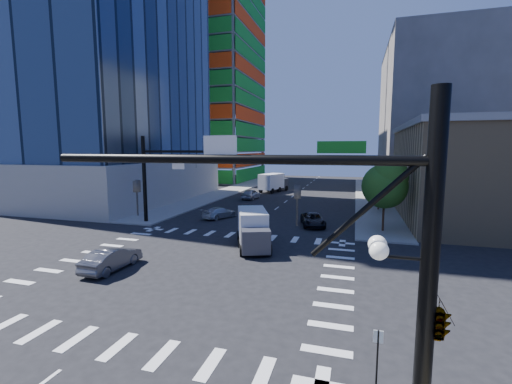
% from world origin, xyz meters
% --- Properties ---
extents(ground, '(160.00, 160.00, 0.00)m').
position_xyz_m(ground, '(0.00, 0.00, 0.00)').
color(ground, black).
rests_on(ground, ground).
extents(road_markings, '(20.00, 20.00, 0.01)m').
position_xyz_m(road_markings, '(0.00, 0.00, 0.01)').
color(road_markings, silver).
rests_on(road_markings, ground).
extents(sidewalk_ne, '(5.00, 60.00, 0.15)m').
position_xyz_m(sidewalk_ne, '(12.50, 40.00, 0.07)').
color(sidewalk_ne, gray).
rests_on(sidewalk_ne, ground).
extents(sidewalk_nw, '(5.00, 60.00, 0.15)m').
position_xyz_m(sidewalk_nw, '(-12.50, 40.00, 0.07)').
color(sidewalk_nw, gray).
rests_on(sidewalk_nw, ground).
extents(construction_building, '(25.16, 34.50, 70.60)m').
position_xyz_m(construction_building, '(-27.41, 61.93, 24.61)').
color(construction_building, gray).
rests_on(construction_building, ground).
extents(commercial_building, '(20.50, 22.50, 10.60)m').
position_xyz_m(commercial_building, '(25.00, 22.00, 5.31)').
color(commercial_building, '#9F865C').
rests_on(commercial_building, ground).
extents(bg_building_ne, '(24.00, 30.00, 28.00)m').
position_xyz_m(bg_building_ne, '(27.00, 55.00, 14.00)').
color(bg_building_ne, '#5D5853').
rests_on(bg_building_ne, ground).
extents(signal_mast_se, '(10.51, 2.48, 9.00)m').
position_xyz_m(signal_mast_se, '(10.60, -11.50, 5.01)').
color(signal_mast_se, black).
rests_on(signal_mast_se, sidewalk_se).
extents(signal_mast_nw, '(10.20, 0.40, 9.00)m').
position_xyz_m(signal_mast_nw, '(-10.00, 11.50, 5.49)').
color(signal_mast_nw, black).
rests_on(signal_mast_nw, sidewalk_nw).
extents(tree_south, '(4.16, 4.16, 6.82)m').
position_xyz_m(tree_south, '(12.63, 13.90, 4.69)').
color(tree_south, '#382316').
rests_on(tree_south, sidewalk_ne).
extents(tree_north, '(3.54, 3.52, 5.78)m').
position_xyz_m(tree_north, '(12.93, 25.90, 3.99)').
color(tree_north, '#382316').
rests_on(tree_north, sidewalk_ne).
extents(no_parking_sign, '(0.30, 0.06, 2.20)m').
position_xyz_m(no_parking_sign, '(10.70, -9.00, 1.38)').
color(no_parking_sign, black).
rests_on(no_parking_sign, ground).
extents(car_nb_far, '(3.26, 5.08, 1.30)m').
position_xyz_m(car_nb_far, '(5.85, 14.77, 0.65)').
color(car_nb_far, black).
rests_on(car_nb_far, ground).
extents(car_sb_near, '(3.38, 4.71, 1.27)m').
position_xyz_m(car_sb_near, '(-4.82, 15.79, 0.63)').
color(car_sb_near, silver).
rests_on(car_sb_near, ground).
extents(car_sb_mid, '(2.27, 4.72, 1.55)m').
position_xyz_m(car_sb_mid, '(-5.75, 31.06, 0.78)').
color(car_sb_mid, silver).
rests_on(car_sb_mid, ground).
extents(car_sb_cross, '(1.62, 4.46, 1.46)m').
position_xyz_m(car_sb_cross, '(-5.18, -1.68, 0.73)').
color(car_sb_cross, '#4D4D52').
rests_on(car_sb_cross, ground).
extents(box_truck_near, '(4.20, 5.99, 2.89)m').
position_xyz_m(box_truck_near, '(2.23, 5.66, 1.28)').
color(box_truck_near, black).
rests_on(box_truck_near, ground).
extents(box_truck_far, '(4.48, 6.88, 3.34)m').
position_xyz_m(box_truck_far, '(-4.41, 41.23, 1.48)').
color(box_truck_far, black).
rests_on(box_truck_far, ground).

